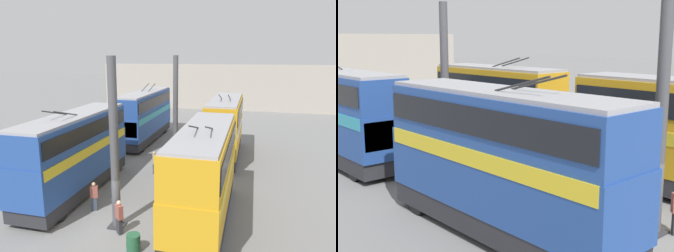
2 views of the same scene
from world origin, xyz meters
The scene contains 13 objects.
ground_plane centered at (0.00, 0.00, 0.00)m, with size 240.00×240.00×0.00m, color slate.
depot_back_wall centered at (37.67, 0.00, 3.52)m, with size 0.50×36.00×7.04m.
support_column_near centered at (0.25, 0.00, 4.10)m, with size 0.77×0.77×8.45m.
support_column_far centered at (12.81, 0.00, 4.10)m, with size 0.77×0.77×8.45m.
bus_left_near centered at (1.85, -4.11, 2.82)m, with size 9.18×2.54×5.59m.
bus_left_far centered at (13.39, -4.11, 2.82)m, with size 9.21×2.54×5.58m.
bus_right_near centered at (3.55, 4.11, 2.84)m, with size 10.10×2.54×5.61m.
bus_right_far centered at (16.77, 4.11, 2.81)m, with size 10.79×2.54×5.55m.
person_by_right_row centered at (1.58, 1.92, 0.87)m, with size 0.37×0.48×1.64m.
person_by_left_row centered at (2.33, -2.34, 0.95)m, with size 0.35×0.47×1.78m.
person_aisle_foreground centered at (-0.35, -0.40, 0.91)m, with size 0.46×0.47×1.72m.
person_aisle_midway centered at (7.92, 0.40, 0.88)m, with size 0.48×0.38×1.67m.
oil_drum centered at (-1.58, -1.57, 0.41)m, with size 0.65×0.65×0.83m.
Camera 1 is at (-13.66, -6.32, 8.48)m, focal length 35.00 mm.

